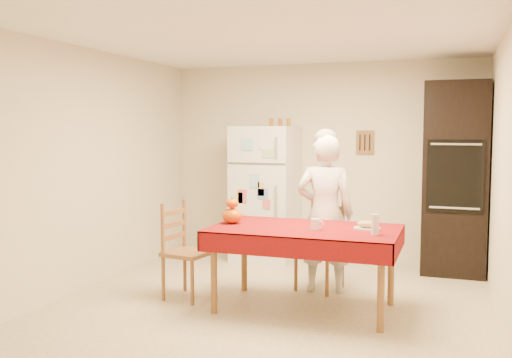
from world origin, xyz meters
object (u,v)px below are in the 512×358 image
at_px(wine_glass, 375,224).
at_px(chair_far, 322,241).
at_px(coffee_mug, 315,224).
at_px(seated_woman, 325,214).
at_px(pumpkin_lower, 232,216).
at_px(bread_plate, 367,229).
at_px(chair_left, 183,247).
at_px(oven_cabinet, 455,178).
at_px(refrigerator, 265,193).
at_px(dining_table, 305,235).

bearing_deg(wine_glass, chair_far, 126.59).
height_order(coffee_mug, wine_glass, wine_glass).
relative_size(seated_woman, pumpkin_lower, 8.21).
height_order(wine_glass, bread_plate, wine_glass).
bearing_deg(bread_plate, seated_woman, 131.95).
relative_size(chair_far, chair_left, 1.00).
height_order(oven_cabinet, chair_left, oven_cabinet).
distance_m(oven_cabinet, chair_left, 3.21).
bearing_deg(oven_cabinet, coffee_mug, -120.89).
distance_m(refrigerator, oven_cabinet, 2.29).
height_order(dining_table, bread_plate, bread_plate).
distance_m(refrigerator, dining_table, 2.09).
height_order(chair_left, pumpkin_lower, chair_left).
bearing_deg(wine_glass, chair_left, 176.37).
xyz_separation_m(dining_table, pumpkin_lower, (-0.72, -0.00, 0.14)).
bearing_deg(bread_plate, chair_left, -176.57).
bearing_deg(refrigerator, wine_glass, -50.27).
bearing_deg(coffee_mug, dining_table, 144.16).
relative_size(oven_cabinet, pumpkin_lower, 11.24).
relative_size(dining_table, coffee_mug, 17.00).
relative_size(chair_left, pumpkin_lower, 4.85).
bearing_deg(dining_table, chair_left, -178.56).
bearing_deg(oven_cabinet, refrigerator, -178.82).
height_order(pumpkin_lower, wine_glass, wine_glass).
bearing_deg(chair_left, oven_cabinet, -43.89).
height_order(dining_table, seated_woman, seated_woman).
relative_size(dining_table, bread_plate, 7.08).
bearing_deg(wine_glass, pumpkin_lower, 173.80).
bearing_deg(coffee_mug, oven_cabinet, 59.11).
height_order(refrigerator, oven_cabinet, oven_cabinet).
xyz_separation_m(chair_left, wine_glass, (1.88, -0.12, 0.34)).
relative_size(seated_woman, wine_glass, 9.13).
height_order(refrigerator, chair_far, refrigerator).
bearing_deg(pumpkin_lower, chair_left, -176.74).
xyz_separation_m(seated_woman, bread_plate, (0.51, -0.56, -0.03)).
height_order(refrigerator, pumpkin_lower, refrigerator).
xyz_separation_m(oven_cabinet, pumpkin_lower, (-2.00, -1.88, -0.27)).
height_order(coffee_mug, pumpkin_lower, pumpkin_lower).
bearing_deg(dining_table, chair_far, 89.72).
height_order(seated_woman, coffee_mug, seated_woman).
relative_size(refrigerator, oven_cabinet, 0.77).
bearing_deg(pumpkin_lower, refrigerator, 98.57).
relative_size(chair_far, coffee_mug, 9.50).
bearing_deg(dining_table, seated_woman, 85.92).
distance_m(refrigerator, seated_woman, 1.58).
height_order(refrigerator, seated_woman, refrigerator).
bearing_deg(pumpkin_lower, chair_far, 45.35).
relative_size(pumpkin_lower, wine_glass, 1.11).
height_order(oven_cabinet, chair_far, oven_cabinet).
distance_m(dining_table, bread_plate, 0.56).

